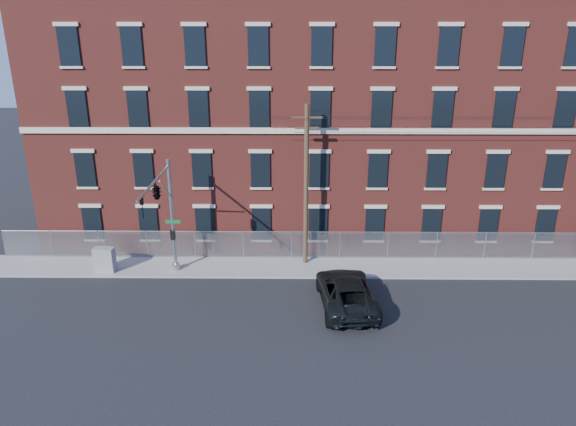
% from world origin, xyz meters
% --- Properties ---
extents(ground, '(140.00, 140.00, 0.00)m').
position_xyz_m(ground, '(0.00, 0.00, 0.00)').
color(ground, black).
rests_on(ground, ground).
extents(sidewalk, '(65.00, 3.00, 0.12)m').
position_xyz_m(sidewalk, '(12.00, 5.00, 0.06)').
color(sidewalk, gray).
rests_on(sidewalk, ground).
extents(mill_building, '(55.30, 14.32, 16.30)m').
position_xyz_m(mill_building, '(12.00, 13.93, 8.15)').
color(mill_building, maroon).
rests_on(mill_building, ground).
extents(chain_link_fence, '(59.06, 0.06, 1.85)m').
position_xyz_m(chain_link_fence, '(12.00, 6.30, 1.06)').
color(chain_link_fence, '#A5A8AD').
rests_on(chain_link_fence, ground).
extents(traffic_signal_mast, '(0.90, 6.75, 7.00)m').
position_xyz_m(traffic_signal_mast, '(-6.00, 2.18, 5.39)').
color(traffic_signal_mast, '#9EA0A5').
rests_on(traffic_signal_mast, ground).
extents(utility_pole_near, '(1.80, 0.28, 10.00)m').
position_xyz_m(utility_pole_near, '(2.00, 5.60, 5.34)').
color(utility_pole_near, '#423121').
rests_on(utility_pole_near, ground).
extents(pickup_truck, '(3.24, 6.24, 1.68)m').
position_xyz_m(pickup_truck, '(4.10, 0.35, 0.84)').
color(pickup_truck, black).
rests_on(pickup_truck, ground).
extents(utility_cabinet, '(1.28, 0.73, 1.53)m').
position_xyz_m(utility_cabinet, '(-10.27, 4.20, 0.88)').
color(utility_cabinet, gray).
rests_on(utility_cabinet, sidewalk).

